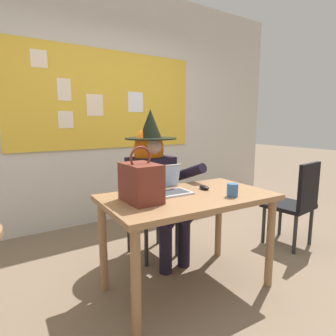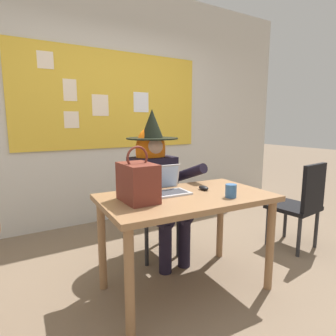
# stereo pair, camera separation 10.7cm
# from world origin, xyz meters

# --- Properties ---
(ground_plane) EXTENTS (24.00, 24.00, 0.00)m
(ground_plane) POSITION_xyz_m (0.00, 0.00, 0.00)
(ground_plane) COLOR #75604C
(wall_back_bulletin) EXTENTS (5.70, 2.04, 2.97)m
(wall_back_bulletin) POSITION_xyz_m (-0.00, 1.88, 1.49)
(wall_back_bulletin) COLOR beige
(wall_back_bulletin) RESTS_ON ground
(desk_main) EXTENTS (1.29, 0.80, 0.75)m
(desk_main) POSITION_xyz_m (-0.14, 0.03, 0.65)
(desk_main) COLOR #8E6642
(desk_main) RESTS_ON ground
(chair_at_desk) EXTENTS (0.42, 0.42, 0.88)m
(chair_at_desk) POSITION_xyz_m (-0.07, 0.75, 0.49)
(chair_at_desk) COLOR black
(chair_at_desk) RESTS_ON ground
(person_costumed) EXTENTS (0.61, 0.71, 1.40)m
(person_costumed) POSITION_xyz_m (-0.07, 0.63, 0.77)
(person_costumed) COLOR black
(person_costumed) RESTS_ON ground
(laptop) EXTENTS (0.31, 0.26, 0.21)m
(laptop) POSITION_xyz_m (-0.23, 0.16, 0.79)
(laptop) COLOR #B7B7BC
(laptop) RESTS_ON desk_main
(computer_mouse) EXTENTS (0.07, 0.11, 0.03)m
(computer_mouse) POSITION_xyz_m (0.07, 0.09, 0.76)
(computer_mouse) COLOR black
(computer_mouse) RESTS_ON desk_main
(handbag) EXTENTS (0.20, 0.30, 0.38)m
(handbag) POSITION_xyz_m (-0.52, 0.07, 0.88)
(handbag) COLOR maroon
(handbag) RESTS_ON desk_main
(coffee_mug) EXTENTS (0.08, 0.08, 0.09)m
(coffee_mug) POSITION_xyz_m (0.09, -0.19, 0.80)
(coffee_mug) COLOR #336099
(coffee_mug) RESTS_ON desk_main
(chair_extra_corner) EXTENTS (0.46, 0.46, 0.89)m
(chair_extra_corner) POSITION_xyz_m (1.24, 0.00, 0.49)
(chair_extra_corner) COLOR black
(chair_extra_corner) RESTS_ON ground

